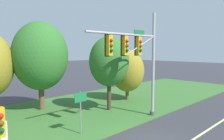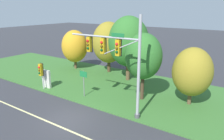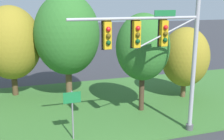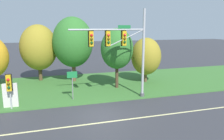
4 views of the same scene
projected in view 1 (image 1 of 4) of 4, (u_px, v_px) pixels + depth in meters
The scene contains 7 objects.
grass_verge at pixel (65, 113), 17.42m from camera, with size 48.00×11.50×0.10m, color #386B2D.
traffic_signal_mast at pixel (137, 55), 15.04m from camera, with size 6.64×0.49×7.76m.
pedestrian_signal_near_kerb at pixel (0, 125), 8.81m from camera, with size 0.46×0.55×2.78m.
route_sign_post at pixel (81, 106), 12.95m from camera, with size 0.87×0.08×2.54m.
tree_behind_signpost at pixel (40, 56), 18.04m from camera, with size 4.55×4.55×7.36m.
tree_mid_verge at pixel (109, 62), 17.94m from camera, with size 3.29×3.29×6.11m.
tree_tall_centre at pixel (127, 71), 21.80m from camera, with size 3.37×3.37×5.04m.
Camera 1 is at (-9.37, -6.45, 5.11)m, focal length 35.00 mm.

